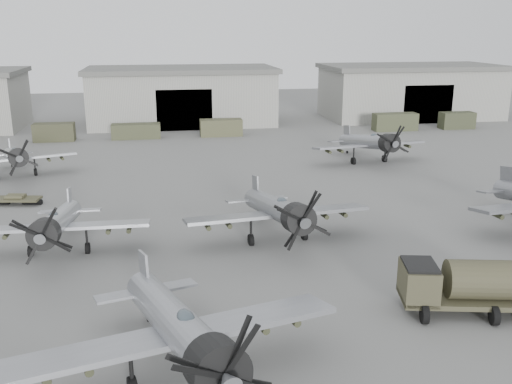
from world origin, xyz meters
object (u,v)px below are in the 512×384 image
aircraft_near_1 (181,331)px  aircraft_far_0 (15,157)px  aircraft_far_1 (371,142)px  fuel_tanker (473,283)px  aircraft_mid_1 (56,224)px  aircraft_mid_2 (279,211)px

aircraft_near_1 → aircraft_far_0: 40.66m
aircraft_near_1 → aircraft_far_1: 44.01m
aircraft_far_0 → fuel_tanker: (30.31, -33.99, -0.47)m
aircraft_near_1 → fuel_tanker: 15.89m
aircraft_mid_1 → aircraft_mid_2: aircraft_mid_2 is taller
aircraft_far_1 → fuel_tanker: 34.72m
fuel_tanker → aircraft_mid_1: bearing=164.7°
aircraft_near_1 → aircraft_mid_2: 17.26m
aircraft_near_1 → fuel_tanker: aircraft_near_1 is taller
aircraft_near_1 → aircraft_mid_1: (-7.48, 15.81, -0.35)m
aircraft_near_1 → aircraft_mid_1: bearing=100.6°
fuel_tanker → aircraft_near_1: bearing=-153.7°
aircraft_near_1 → fuel_tanker: bearing=-0.8°
aircraft_mid_2 → aircraft_far_1: (15.10, 22.23, -0.03)m
aircraft_far_0 → fuel_tanker: size_ratio=1.48×
aircraft_far_0 → aircraft_far_1: (37.44, -0.01, 0.19)m
aircraft_mid_2 → fuel_tanker: (7.97, -11.74, -0.69)m
aircraft_mid_2 → aircraft_far_1: 26.88m
aircraft_far_0 → fuel_tanker: bearing=-66.6°
aircraft_far_0 → aircraft_far_1: aircraft_far_1 is taller
aircraft_mid_1 → aircraft_near_1: bearing=-63.4°
aircraft_near_1 → aircraft_far_1: bearing=44.5°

